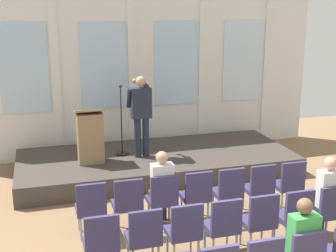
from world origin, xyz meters
The scene contains 22 objects.
rear_partition centered at (0.04, 6.31, 1.99)m, with size 8.97×0.14×3.94m.
stage_platform centered at (0.00, 4.79, 0.20)m, with size 5.98×2.45×0.40m, color #3F3833.
speaker centered at (-0.35, 4.73, 1.42)m, with size 0.51×0.69×1.75m.
mic_stand centered at (-0.74, 4.96, 0.74)m, with size 0.28×0.28×1.55m.
lectern centered at (-1.45, 4.66, 0.95)m, with size 0.60×0.48×1.16m.
chair_r0_c0 centered at (-1.75, 2.20, 0.53)m, with size 0.46×0.44×0.94m.
chair_r0_c1 centered at (-1.17, 2.20, 0.53)m, with size 0.46×0.44×0.94m.
chair_r0_c2 centered at (-0.58, 2.20, 0.53)m, with size 0.46×0.44×0.94m.
audience_r0_c2 centered at (-0.58, 2.29, 0.73)m, with size 0.36×0.39×1.30m.
chair_r0_c3 centered at (0.00, 2.20, 0.53)m, with size 0.46×0.44×0.94m.
chair_r0_c4 centered at (0.58, 2.20, 0.53)m, with size 0.46×0.44×0.94m.
chair_r0_c5 centered at (1.17, 2.20, 0.53)m, with size 0.46×0.44×0.94m.
chair_r0_c6 centered at (1.75, 2.20, 0.53)m, with size 0.46×0.44×0.94m.
chair_r1_c0 centered at (-1.75, 1.07, 0.53)m, with size 0.46×0.44×0.94m.
chair_r1_c1 centered at (-1.17, 1.07, 0.53)m, with size 0.46×0.44×0.94m.
chair_r1_c2 centered at (-0.58, 1.07, 0.53)m, with size 0.46×0.44×0.94m.
chair_r1_c3 centered at (0.00, 1.07, 0.53)m, with size 0.46×0.44×0.94m.
chair_r1_c4 centered at (0.58, 1.07, 0.53)m, with size 0.46×0.44×0.94m.
chair_r1_c5 centered at (1.17, 1.07, 0.53)m, with size 0.46×0.44×0.94m.
chair_r1_c6 centered at (1.75, 1.07, 0.53)m, with size 0.46×0.44×0.94m.
audience_r1_c6 centered at (1.75, 1.15, 0.75)m, with size 0.36×0.39×1.36m.
audience_r2_c4 centered at (0.58, 0.01, 0.73)m, with size 0.36×0.39×1.31m.
Camera 1 is at (-2.41, -4.39, 3.55)m, focal length 48.35 mm.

